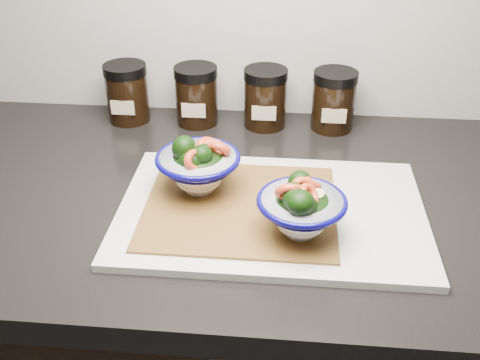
# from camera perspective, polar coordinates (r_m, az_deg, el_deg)

# --- Properties ---
(countertop) EXTENTS (3.50, 0.60, 0.04)m
(countertop) POSITION_cam_1_polar(r_m,az_deg,el_deg) (0.91, -5.68, -1.91)
(countertop) COLOR black
(countertop) RESTS_ON cabinet
(cutting_board) EXTENTS (0.45, 0.30, 0.01)m
(cutting_board) POSITION_cam_1_polar(r_m,az_deg,el_deg) (0.83, 3.19, -3.20)
(cutting_board) COLOR silver
(cutting_board) RESTS_ON countertop
(bamboo_mat) EXTENTS (0.28, 0.24, 0.00)m
(bamboo_mat) POSITION_cam_1_polar(r_m,az_deg,el_deg) (0.83, -0.00, -2.70)
(bamboo_mat) COLOR olive
(bamboo_mat) RESTS_ON cutting_board
(bowl_left) EXTENTS (0.13, 0.13, 0.09)m
(bowl_left) POSITION_cam_1_polar(r_m,az_deg,el_deg) (0.85, -4.27, 1.44)
(bowl_left) COLOR white
(bowl_left) RESTS_ON bamboo_mat
(bowl_right) EXTENTS (0.12, 0.12, 0.10)m
(bowl_right) POSITION_cam_1_polar(r_m,az_deg,el_deg) (0.76, 6.20, -2.88)
(bowl_right) COLOR white
(bowl_right) RESTS_ON bamboo_mat
(spice_jar_a) EXTENTS (0.08, 0.08, 0.11)m
(spice_jar_a) POSITION_cam_1_polar(r_m,az_deg,el_deg) (1.11, -11.39, 8.69)
(spice_jar_a) COLOR black
(spice_jar_a) RESTS_ON countertop
(spice_jar_b) EXTENTS (0.08, 0.08, 0.11)m
(spice_jar_b) POSITION_cam_1_polar(r_m,az_deg,el_deg) (1.09, -4.45, 8.58)
(spice_jar_b) COLOR black
(spice_jar_b) RESTS_ON countertop
(spice_jar_c) EXTENTS (0.08, 0.08, 0.11)m
(spice_jar_c) POSITION_cam_1_polar(r_m,az_deg,el_deg) (1.07, 2.58, 8.34)
(spice_jar_c) COLOR black
(spice_jar_c) RESTS_ON countertop
(spice_jar_d) EXTENTS (0.08, 0.08, 0.11)m
(spice_jar_d) POSITION_cam_1_polar(r_m,az_deg,el_deg) (1.07, 9.49, 7.99)
(spice_jar_d) COLOR black
(spice_jar_d) RESTS_ON countertop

